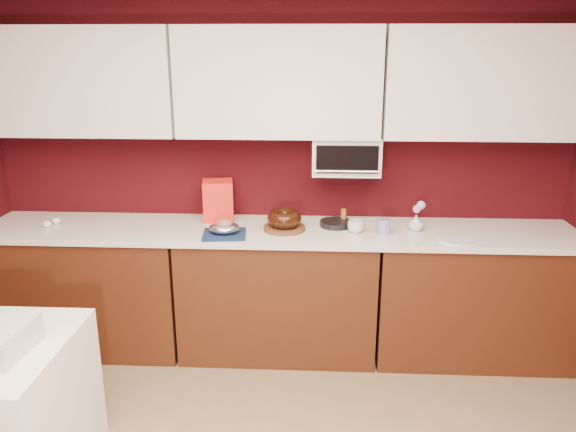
# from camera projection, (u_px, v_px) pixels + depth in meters

# --- Properties ---
(wall_back) EXTENTS (4.00, 0.02, 2.50)m
(wall_back) POSITION_uv_depth(u_px,v_px,m) (281.00, 168.00, 3.96)
(wall_back) COLOR #37070C
(wall_back) RESTS_ON floor
(base_cabinet_left) EXTENTS (1.31, 0.58, 0.86)m
(base_cabinet_left) POSITION_uv_depth(u_px,v_px,m) (90.00, 289.00, 3.97)
(base_cabinet_left) COLOR #461F0E
(base_cabinet_left) RESTS_ON floor
(base_cabinet_center) EXTENTS (1.31, 0.58, 0.86)m
(base_cabinet_center) POSITION_uv_depth(u_px,v_px,m) (278.00, 293.00, 3.90)
(base_cabinet_center) COLOR #461F0E
(base_cabinet_center) RESTS_ON floor
(base_cabinet_right) EXTENTS (1.31, 0.58, 0.86)m
(base_cabinet_right) POSITION_uv_depth(u_px,v_px,m) (473.00, 297.00, 3.83)
(base_cabinet_right) COLOR #461F0E
(base_cabinet_right) RESTS_ON floor
(countertop) EXTENTS (4.00, 0.62, 0.04)m
(countertop) POSITION_uv_depth(u_px,v_px,m) (278.00, 231.00, 3.77)
(countertop) COLOR silver
(countertop) RESTS_ON base_cabinet_center
(upper_cabinet_left) EXTENTS (1.31, 0.33, 0.70)m
(upper_cabinet_left) POSITION_uv_depth(u_px,v_px,m) (77.00, 81.00, 3.69)
(upper_cabinet_left) COLOR white
(upper_cabinet_left) RESTS_ON wall_back
(upper_cabinet_center) EXTENTS (1.31, 0.33, 0.70)m
(upper_cabinet_center) POSITION_uv_depth(u_px,v_px,m) (279.00, 82.00, 3.62)
(upper_cabinet_center) COLOR white
(upper_cabinet_center) RESTS_ON wall_back
(upper_cabinet_right) EXTENTS (1.31, 0.33, 0.70)m
(upper_cabinet_right) POSITION_uv_depth(u_px,v_px,m) (488.00, 83.00, 3.56)
(upper_cabinet_right) COLOR white
(upper_cabinet_right) RESTS_ON wall_back
(toaster_oven) EXTENTS (0.45, 0.30, 0.25)m
(toaster_oven) POSITION_uv_depth(u_px,v_px,m) (346.00, 155.00, 3.76)
(toaster_oven) COLOR white
(toaster_oven) RESTS_ON upper_cabinet_center
(toaster_oven_door) EXTENTS (0.40, 0.02, 0.18)m
(toaster_oven_door) POSITION_uv_depth(u_px,v_px,m) (347.00, 159.00, 3.61)
(toaster_oven_door) COLOR black
(toaster_oven_door) RESTS_ON toaster_oven
(toaster_oven_handle) EXTENTS (0.42, 0.02, 0.02)m
(toaster_oven_handle) POSITION_uv_depth(u_px,v_px,m) (347.00, 171.00, 3.61)
(toaster_oven_handle) COLOR silver
(toaster_oven_handle) RESTS_ON toaster_oven
(cake_base) EXTENTS (0.34, 0.34, 0.03)m
(cake_base) POSITION_uv_depth(u_px,v_px,m) (284.00, 228.00, 3.73)
(cake_base) COLOR brown
(cake_base) RESTS_ON countertop
(bundt_cake) EXTENTS (0.29, 0.29, 0.09)m
(bundt_cake) POSITION_uv_depth(u_px,v_px,m) (284.00, 218.00, 3.71)
(bundt_cake) COLOR black
(bundt_cake) RESTS_ON cake_base
(navy_towel) EXTENTS (0.29, 0.26, 0.02)m
(navy_towel) POSITION_uv_depth(u_px,v_px,m) (224.00, 234.00, 3.62)
(navy_towel) COLOR #122546
(navy_towel) RESTS_ON countertop
(foil_ham_nest) EXTENTS (0.23, 0.21, 0.07)m
(foil_ham_nest) POSITION_uv_depth(u_px,v_px,m) (224.00, 228.00, 3.60)
(foil_ham_nest) COLOR silver
(foil_ham_nest) RESTS_ON navy_towel
(roasted_ham) EXTENTS (0.13, 0.11, 0.07)m
(roasted_ham) POSITION_uv_depth(u_px,v_px,m) (224.00, 224.00, 3.60)
(roasted_ham) COLOR #A4534B
(roasted_ham) RESTS_ON foil_ham_nest
(pandoro_box) EXTENTS (0.23, 0.22, 0.28)m
(pandoro_box) POSITION_uv_depth(u_px,v_px,m) (218.00, 200.00, 3.92)
(pandoro_box) COLOR red
(pandoro_box) RESTS_ON countertop
(dark_pan) EXTENTS (0.23, 0.23, 0.04)m
(dark_pan) POSITION_uv_depth(u_px,v_px,m) (336.00, 223.00, 3.81)
(dark_pan) COLOR black
(dark_pan) RESTS_ON countertop
(coffee_mug) EXTENTS (0.13, 0.13, 0.10)m
(coffee_mug) POSITION_uv_depth(u_px,v_px,m) (356.00, 225.00, 3.67)
(coffee_mug) COLOR silver
(coffee_mug) RESTS_ON countertop
(blue_jar) EXTENTS (0.10, 0.10, 0.10)m
(blue_jar) POSITION_uv_depth(u_px,v_px,m) (384.00, 227.00, 3.64)
(blue_jar) COLOR #1C1A93
(blue_jar) RESTS_ON countertop
(flower_vase) EXTENTS (0.10, 0.10, 0.12)m
(flower_vase) POSITION_uv_depth(u_px,v_px,m) (416.00, 222.00, 3.71)
(flower_vase) COLOR silver
(flower_vase) RESTS_ON countertop
(flower_pink) EXTENTS (0.05, 0.05, 0.05)m
(flower_pink) POSITION_uv_depth(u_px,v_px,m) (417.00, 209.00, 3.68)
(flower_pink) COLOR pink
(flower_pink) RESTS_ON flower_vase
(flower_blue) EXTENTS (0.06, 0.06, 0.06)m
(flower_blue) POSITION_uv_depth(u_px,v_px,m) (421.00, 205.00, 3.69)
(flower_blue) COLOR #8CC1E1
(flower_blue) RESTS_ON flower_vase
(china_plate) EXTENTS (0.26, 0.26, 0.01)m
(china_plate) POSITION_uv_depth(u_px,v_px,m) (456.00, 240.00, 3.52)
(china_plate) COLOR silver
(china_plate) RESTS_ON countertop
(amber_bottle) EXTENTS (0.04, 0.04, 0.10)m
(amber_bottle) POSITION_uv_depth(u_px,v_px,m) (343.00, 216.00, 3.86)
(amber_bottle) COLOR olive
(amber_bottle) RESTS_ON countertop
(egg_left) EXTENTS (0.07, 0.06, 0.05)m
(egg_left) POSITION_uv_depth(u_px,v_px,m) (47.00, 224.00, 3.78)
(egg_left) COLOR silver
(egg_left) RESTS_ON countertop
(egg_right) EXTENTS (0.06, 0.05, 0.04)m
(egg_right) POSITION_uv_depth(u_px,v_px,m) (56.00, 221.00, 3.85)
(egg_right) COLOR white
(egg_right) RESTS_ON countertop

